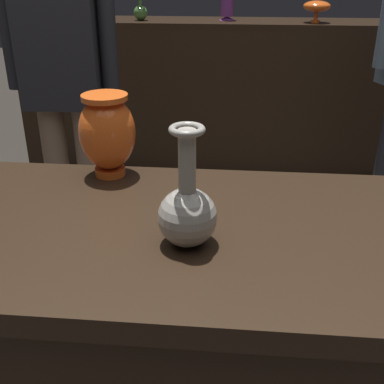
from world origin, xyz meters
TOP-DOWN VIEW (x-y plane):
  - display_plinth at (0.00, 0.00)m, footprint 1.20×0.64m
  - back_display_shelf at (0.00, 2.20)m, footprint 2.60×0.40m
  - vase_centerpiece at (-0.01, -0.07)m, footprint 0.12×0.12m
  - vase_tall_behind at (-0.25, 0.26)m, footprint 0.15×0.15m
  - shelf_vase_right at (0.52, 2.12)m, footprint 0.16×0.16m
  - shelf_vase_far_left at (-1.04, 2.27)m, footprint 0.10×0.10m
  - shelf_vase_left at (-0.52, 2.14)m, footprint 0.09×0.09m
  - visitor_near_left at (-0.65, 1.05)m, footprint 0.47×0.20m

SIDE VIEW (x-z plane):
  - display_plinth at x=0.00m, z-range 0.00..0.80m
  - back_display_shelf at x=0.00m, z-range 0.00..0.99m
  - vase_centerpiece at x=-0.01m, z-range 0.75..1.00m
  - visitor_near_left at x=-0.65m, z-range 0.13..1.67m
  - vase_tall_behind at x=-0.25m, z-range 0.81..1.03m
  - shelf_vase_left at x=-0.52m, z-range 0.95..1.13m
  - shelf_vase_right at x=0.52m, z-range 1.02..1.14m
  - shelf_vase_far_left at x=-1.04m, z-range 1.00..1.18m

